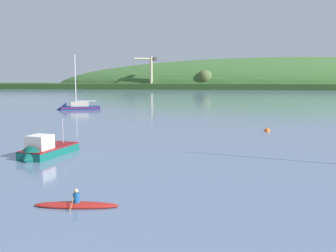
% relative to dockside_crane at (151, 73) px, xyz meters
% --- Properties ---
extents(far_shoreline_hill, '(482.89, 126.67, 45.88)m').
position_rel_dockside_crane_xyz_m(far_shoreline_hill, '(96.51, 35.35, -10.65)').
color(far_shoreline_hill, '#27431B').
rests_on(far_shoreline_hill, ground).
extents(dockside_crane, '(14.88, 9.03, 21.78)m').
position_rel_dockside_crane_xyz_m(dockside_crane, '(0.00, 0.00, 0.00)').
color(dockside_crane, '#4C4C51').
rests_on(dockside_crane, ground).
extents(sailboat_midwater_white, '(9.32, 5.54, 12.60)m').
position_rel_dockside_crane_xyz_m(sailboat_midwater_white, '(10.83, -176.58, -10.56)').
color(sailboat_midwater_white, navy).
rests_on(sailboat_midwater_white, ground).
extents(fishing_boat_moored, '(3.34, 6.21, 3.65)m').
position_rel_dockside_crane_xyz_m(fishing_boat_moored, '(24.94, -222.38, -10.44)').
color(fishing_boat_moored, '#0F564C').
rests_on(fishing_boat_moored, ground).
extents(canoe_with_paddler, '(4.24, 1.57, 1.02)m').
position_rel_dockside_crane_xyz_m(canoe_with_paddler, '(31.65, -233.67, -10.70)').
color(canoe_with_paddler, maroon).
rests_on(canoe_with_paddler, ground).
extents(mooring_buoy_midchannel, '(0.73, 0.73, 0.81)m').
position_rel_dockside_crane_xyz_m(mooring_buoy_midchannel, '(45.33, -205.40, -10.79)').
color(mooring_buoy_midchannel, '#EA5B19').
rests_on(mooring_buoy_midchannel, ground).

